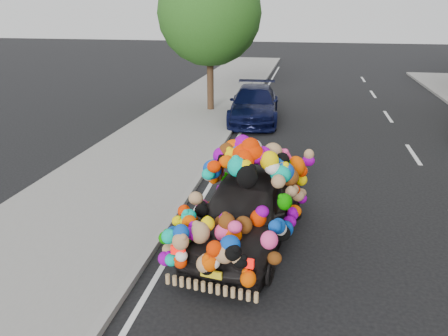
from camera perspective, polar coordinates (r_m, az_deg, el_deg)
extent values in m
plane|color=black|center=(9.60, 8.07, -6.27)|extent=(100.00, 100.00, 0.00)
cube|color=gray|center=(10.62, -15.77, -3.82)|extent=(4.00, 60.00, 0.12)
cube|color=gray|center=(9.93, -5.60, -4.81)|extent=(0.15, 60.00, 0.13)
cylinder|color=#332114|center=(18.78, -1.80, 11.43)|extent=(0.28, 0.28, 2.73)
sphere|color=#255516|center=(18.56, -1.89, 19.59)|extent=(4.20, 4.20, 4.20)
imported|color=black|center=(8.34, 3.15, -5.23)|extent=(2.12, 4.14, 1.35)
cube|color=red|center=(6.80, -6.02, -10.65)|extent=(0.23, 0.09, 0.14)
cube|color=red|center=(6.47, 2.93, -12.29)|extent=(0.23, 0.09, 0.14)
cube|color=yellow|center=(6.77, -1.67, -13.68)|extent=(0.34, 0.09, 0.12)
imported|color=black|center=(17.42, 3.97, 8.34)|extent=(2.20, 4.70, 1.33)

